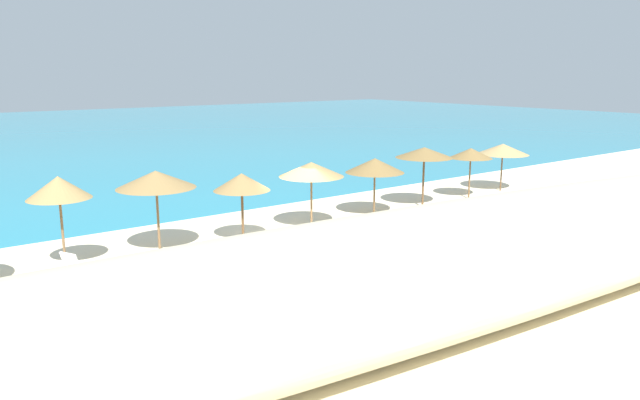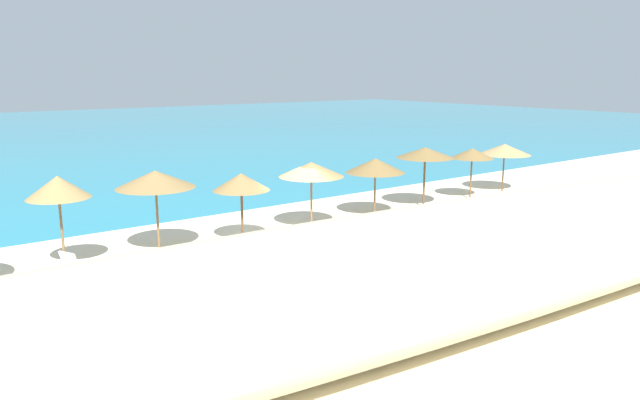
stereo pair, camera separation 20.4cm
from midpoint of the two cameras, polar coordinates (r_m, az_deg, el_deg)
The scene contains 14 objects.
ground_plane at distance 22.79m, azimuth -2.93°, elevation -3.60°, with size 160.00×160.00×0.00m, color beige.
sea_water at distance 64.42m, azimuth -26.19°, elevation 5.31°, with size 160.00×79.38×0.01m, color teal.
dune_ridge at distance 15.68m, azimuth 12.75°, elevation -5.63°, with size 48.89×5.12×2.89m, color beige.
beach_umbrella_2 at distance 19.94m, azimuth -23.57°, elevation 1.06°, with size 1.90×1.90×3.04m.
beach_umbrella_3 at distance 20.89m, azimuth -15.40°, elevation 1.86°, with size 2.62×2.62×2.90m.
beach_umbrella_4 at distance 21.72m, azimuth -7.62°, elevation 1.67°, with size 2.03×2.03×2.58m.
beach_umbrella_5 at distance 23.49m, azimuth -1.07°, elevation 2.88°, with size 2.53×2.53×2.69m.
beach_umbrella_6 at distance 25.85m, azimuth 4.94°, elevation 3.24°, with size 2.51×2.51×2.52m.
beach_umbrella_7 at distance 27.84m, azimuth 9.54°, elevation 4.40°, with size 2.59×2.59×2.77m.
beach_umbrella_8 at distance 30.28m, azimuth 13.76°, elevation 4.27°, with size 2.06×2.06×2.48m.
beach_umbrella_9 at distance 32.81m, azimuth 16.59°, elevation 4.59°, with size 2.66×2.66×2.46m.
lounge_chair_0 at distance 19.11m, azimuth -23.73°, elevation -6.47°, with size 1.67×1.22×0.95m.
beach_ball at distance 20.24m, azimuth -11.19°, elevation -5.37°, with size 0.31×0.31×0.31m, color green.
cooler_box at distance 28.79m, azimuth 18.33°, elevation -0.55°, with size 0.44×0.40×0.34m, color red.
Camera 1 is at (-12.45, -18.08, 6.11)m, focal length 34.15 mm.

